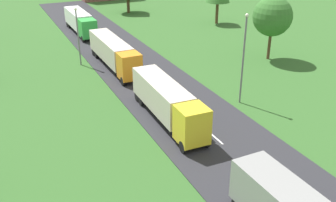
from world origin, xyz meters
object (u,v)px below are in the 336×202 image
(lamppost_second, at_px, (243,55))
(lamppost_third, at_px, (78,33))
(truck_third, at_px, (114,52))
(truck_fourth, at_px, (80,21))
(tree_elm, at_px, (273,17))
(truck_second, at_px, (167,101))

(lamppost_second, relative_size, lamppost_third, 1.24)
(truck_third, relative_size, lamppost_second, 1.46)
(truck_fourth, distance_m, tree_elm, 31.51)
(truck_second, relative_size, truck_fourth, 1.01)
(truck_second, relative_size, lamppost_third, 1.65)
(truck_fourth, relative_size, lamppost_third, 1.62)
(tree_elm, bearing_deg, truck_fourth, 129.77)
(truck_third, xyz_separation_m, truck_fourth, (0.11, 18.40, -0.05))
(lamppost_second, bearing_deg, truck_fourth, 103.84)
(truck_third, relative_size, lamppost_third, 1.82)
(truck_second, distance_m, tree_elm, 23.14)
(truck_fourth, distance_m, lamppost_third, 16.15)
(tree_elm, bearing_deg, lamppost_third, 160.36)
(lamppost_second, height_order, lamppost_third, lamppost_second)
(truck_fourth, xyz_separation_m, lamppost_second, (8.40, -34.12, 3.09))
(lamppost_third, distance_m, tree_elm, 25.33)
(truck_fourth, height_order, tree_elm, tree_elm)
(truck_third, distance_m, lamppost_third, 5.12)
(truck_third, distance_m, tree_elm, 21.23)
(lamppost_third, relative_size, tree_elm, 0.89)
(truck_second, relative_size, lamppost_second, 1.32)
(truck_third, bearing_deg, tree_elm, -15.67)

